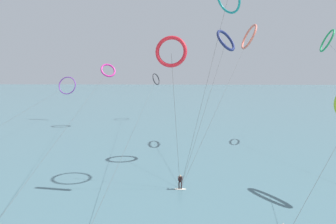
{
  "coord_description": "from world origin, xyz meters",
  "views": [
    {
      "loc": [
        0.97,
        -10.24,
        13.68
      ],
      "look_at": [
        0.0,
        22.15,
        8.38
      ],
      "focal_mm": 29.44,
      "sensor_mm": 36.0,
      "label": 1
    }
  ],
  "objects_px": {
    "surfer_ivory": "(180,183)",
    "kite_navy": "(226,41)",
    "kite_crimson": "(171,52)",
    "kite_coral": "(249,37)",
    "kite_magenta": "(108,71)",
    "kite_violet": "(67,86)",
    "kite_emerald": "(327,41)",
    "kite_charcoal": "(156,79)"
  },
  "relations": [
    {
      "from": "surfer_ivory",
      "to": "kite_magenta",
      "type": "relative_size",
      "value": 0.04
    },
    {
      "from": "kite_magenta",
      "to": "kite_crimson",
      "type": "relative_size",
      "value": 2.58
    },
    {
      "from": "kite_crimson",
      "to": "kite_coral",
      "type": "bearing_deg",
      "value": 62.38
    },
    {
      "from": "kite_charcoal",
      "to": "kite_magenta",
      "type": "relative_size",
      "value": 1.24
    },
    {
      "from": "kite_crimson",
      "to": "kite_emerald",
      "type": "bearing_deg",
      "value": 44.2
    },
    {
      "from": "surfer_ivory",
      "to": "kite_emerald",
      "type": "height_order",
      "value": "kite_emerald"
    },
    {
      "from": "kite_navy",
      "to": "kite_coral",
      "type": "xyz_separation_m",
      "value": [
        5.35,
        8.28,
        1.36
      ]
    },
    {
      "from": "kite_violet",
      "to": "kite_coral",
      "type": "distance_m",
      "value": 46.95
    },
    {
      "from": "surfer_ivory",
      "to": "kite_navy",
      "type": "height_order",
      "value": "kite_navy"
    },
    {
      "from": "kite_emerald",
      "to": "kite_charcoal",
      "type": "xyz_separation_m",
      "value": [
        -31.94,
        20.7,
        -7.74
      ]
    },
    {
      "from": "kite_emerald",
      "to": "kite_navy",
      "type": "bearing_deg",
      "value": -51.61
    },
    {
      "from": "kite_coral",
      "to": "kite_crimson",
      "type": "bearing_deg",
      "value": -40.28
    },
    {
      "from": "kite_charcoal",
      "to": "kite_crimson",
      "type": "distance_m",
      "value": 41.97
    },
    {
      "from": "kite_navy",
      "to": "kite_charcoal",
      "type": "bearing_deg",
      "value": 61.53
    },
    {
      "from": "surfer_ivory",
      "to": "kite_emerald",
      "type": "distance_m",
      "value": 38.16
    },
    {
      "from": "kite_emerald",
      "to": "kite_magenta",
      "type": "xyz_separation_m",
      "value": [
        -42.2,
        11.94,
        -5.34
      ]
    },
    {
      "from": "kite_coral",
      "to": "kite_violet",
      "type": "bearing_deg",
      "value": -123.54
    },
    {
      "from": "kite_emerald",
      "to": "kite_coral",
      "type": "bearing_deg",
      "value": -71.47
    },
    {
      "from": "kite_charcoal",
      "to": "kite_crimson",
      "type": "bearing_deg",
      "value": -149.48
    },
    {
      "from": "kite_violet",
      "to": "kite_navy",
      "type": "distance_m",
      "value": 46.87
    },
    {
      "from": "kite_violet",
      "to": "kite_navy",
      "type": "bearing_deg",
      "value": -33.74
    },
    {
      "from": "kite_navy",
      "to": "surfer_ivory",
      "type": "bearing_deg",
      "value": -170.05
    },
    {
      "from": "kite_charcoal",
      "to": "kite_coral",
      "type": "relative_size",
      "value": 2.46
    },
    {
      "from": "kite_emerald",
      "to": "kite_crimson",
      "type": "distance_m",
      "value": 34.34
    },
    {
      "from": "kite_violet",
      "to": "kite_crimson",
      "type": "xyz_separation_m",
      "value": [
        27.65,
        -40.25,
        6.35
      ]
    },
    {
      "from": "kite_violet",
      "to": "kite_coral",
      "type": "height_order",
      "value": "kite_coral"
    },
    {
      "from": "surfer_ivory",
      "to": "kite_charcoal",
      "type": "distance_m",
      "value": 43.79
    },
    {
      "from": "kite_emerald",
      "to": "kite_navy",
      "type": "xyz_separation_m",
      "value": [
        -19.61,
        -10.16,
        -0.83
      ]
    },
    {
      "from": "kite_magenta",
      "to": "kite_navy",
      "type": "relative_size",
      "value": 2.31
    },
    {
      "from": "kite_magenta",
      "to": "kite_coral",
      "type": "height_order",
      "value": "kite_coral"
    },
    {
      "from": "kite_violet",
      "to": "kite_charcoal",
      "type": "bearing_deg",
      "value": 9.29
    },
    {
      "from": "kite_emerald",
      "to": "kite_crimson",
      "type": "height_order",
      "value": "kite_emerald"
    },
    {
      "from": "kite_violet",
      "to": "kite_coral",
      "type": "xyz_separation_m",
      "value": [
        40.62,
        -21.41,
        9.82
      ]
    },
    {
      "from": "kite_magenta",
      "to": "kite_navy",
      "type": "bearing_deg",
      "value": -76.38
    },
    {
      "from": "kite_violet",
      "to": "kite_magenta",
      "type": "distance_m",
      "value": 15.29
    },
    {
      "from": "kite_violet",
      "to": "kite_magenta",
      "type": "height_order",
      "value": "kite_magenta"
    },
    {
      "from": "kite_crimson",
      "to": "kite_navy",
      "type": "bearing_deg",
      "value": 61.12
    },
    {
      "from": "kite_emerald",
      "to": "kite_charcoal",
      "type": "bearing_deg",
      "value": -111.96
    },
    {
      "from": "kite_crimson",
      "to": "kite_coral",
      "type": "distance_m",
      "value": 23.13
    },
    {
      "from": "kite_magenta",
      "to": "kite_coral",
      "type": "distance_m",
      "value": 31.72
    },
    {
      "from": "kite_navy",
      "to": "kite_coral",
      "type": "relative_size",
      "value": 0.86
    },
    {
      "from": "surfer_ivory",
      "to": "kite_violet",
      "type": "distance_m",
      "value": 50.82
    }
  ]
}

